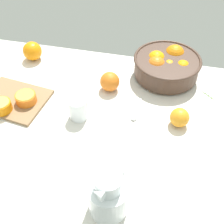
{
  "coord_description": "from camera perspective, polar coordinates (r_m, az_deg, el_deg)",
  "views": [
    {
      "loc": [
        18.93,
        -69.73,
        79.98
      ],
      "look_at": [
        3.57,
        -1.36,
        7.8
      ],
      "focal_mm": 46.98,
      "sensor_mm": 36.0,
      "label": 1
    }
  ],
  "objects": [
    {
      "name": "orange_half_1",
      "position": [
        1.17,
        -16.42,
        2.62
      ],
      "size": [
        7.96,
        7.96,
        3.77
      ],
      "color": "orange",
      "rests_on": "cutting_board"
    },
    {
      "name": "herb_sprig_0",
      "position": [
        1.24,
        18.31,
        3.04
      ],
      "size": [
        5.18,
        4.6,
        0.76
      ],
      "color": "#527D37",
      "rests_on": "ground_plane"
    },
    {
      "name": "cutting_board",
      "position": [
        1.22,
        -18.61,
        2.26
      ],
      "size": [
        27.86,
        23.38,
        1.2
      ],
      "primitive_type": "cube",
      "rotation": [
        0.0,
        0.0,
        -0.13
      ],
      "color": "olive",
      "rests_on": "ground_plane"
    },
    {
      "name": "juice_glass",
      "position": [
        1.08,
        -6.56,
        0.56
      ],
      "size": [
        6.98,
        6.98,
        8.37
      ],
      "color": "white",
      "rests_on": "ground_plane"
    },
    {
      "name": "loose_orange_0",
      "position": [
        1.18,
        -0.44,
        5.94
      ],
      "size": [
        7.94,
        7.94,
        7.94
      ],
      "primitive_type": "sphere",
      "color": "orange",
      "rests_on": "ground_plane"
    },
    {
      "name": "loose_orange_2",
      "position": [
        1.07,
        13.01,
        -1.05
      ],
      "size": [
        7.02,
        7.02,
        7.02
      ],
      "primitive_type": "sphere",
      "color": "orange",
      "rests_on": "ground_plane"
    },
    {
      "name": "fruit_bowl",
      "position": [
        1.27,
        10.58,
        8.9
      ],
      "size": [
        28.05,
        28.05,
        11.1
      ],
      "color": "#473328",
      "rests_on": "ground_plane"
    },
    {
      "name": "orange_half_0",
      "position": [
        1.17,
        -20.74,
        1.09
      ],
      "size": [
        7.52,
        7.52,
        3.98
      ],
      "color": "orange",
      "rests_on": "cutting_board"
    },
    {
      "name": "spoon",
      "position": [
        1.11,
        4.64,
        -0.13
      ],
      "size": [
        2.76,
        13.37,
        1.0
      ],
      "color": "silver",
      "rests_on": "ground_plane"
    },
    {
      "name": "ground_plane",
      "position": [
        1.09,
        -1.68,
        -2.61
      ],
      "size": [
        141.29,
        86.38,
        3.0
      ],
      "primitive_type": "cube",
      "color": "silver"
    },
    {
      "name": "juice_pitcher",
      "position": [
        0.84,
        -0.73,
        -16.24
      ],
      "size": [
        11.32,
        15.45,
        16.48
      ],
      "color": "white",
      "rests_on": "ground_plane"
    },
    {
      "name": "loose_orange_1",
      "position": [
        1.4,
        -15.24,
        11.37
      ],
      "size": [
        8.48,
        8.48,
        8.48
      ],
      "primitive_type": "sphere",
      "color": "orange",
      "rests_on": "ground_plane"
    }
  ]
}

